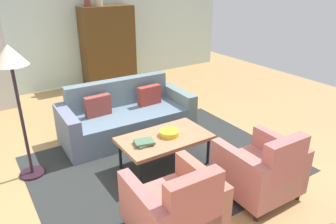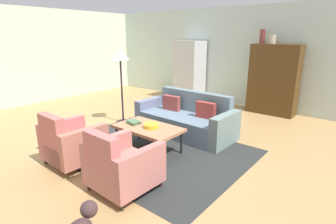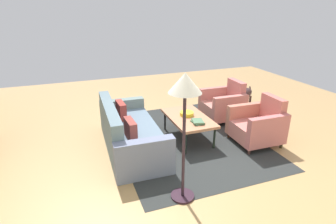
% 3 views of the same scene
% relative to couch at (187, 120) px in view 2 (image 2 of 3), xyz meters
% --- Properties ---
extents(ground_plane, '(11.26, 11.26, 0.00)m').
position_rel_couch_xyz_m(ground_plane, '(-0.45, -0.84, -0.29)').
color(ground_plane, tan).
extents(wall_back, '(9.38, 0.12, 2.80)m').
position_rel_couch_xyz_m(wall_back, '(-0.45, 2.98, 1.11)').
color(wall_back, silver).
rests_on(wall_back, ground).
extents(wall_left, '(0.12, 7.65, 2.80)m').
position_rel_couch_xyz_m(wall_left, '(-5.14, -0.84, 1.11)').
color(wall_left, beige).
rests_on(wall_left, ground).
extents(area_rug, '(3.40, 2.60, 0.01)m').
position_rel_couch_xyz_m(area_rug, '(-0.00, -1.14, -0.28)').
color(area_rug, '#2B2E2D').
rests_on(area_rug, ground).
extents(couch, '(2.13, 0.96, 0.86)m').
position_rel_couch_xyz_m(couch, '(0.00, 0.00, 0.00)').
color(couch, slate).
rests_on(couch, ground).
extents(coffee_table, '(1.20, 0.70, 0.45)m').
position_rel_couch_xyz_m(coffee_table, '(-0.00, -1.19, 0.13)').
color(coffee_table, black).
rests_on(coffee_table, ground).
extents(armchair_left, '(0.82, 0.82, 0.88)m').
position_rel_couch_xyz_m(armchair_left, '(-0.60, -2.35, 0.06)').
color(armchair_left, '#3A2422').
rests_on(armchair_left, ground).
extents(armchair_right, '(0.82, 0.82, 0.88)m').
position_rel_couch_xyz_m(armchair_right, '(0.60, -2.35, 0.06)').
color(armchair_right, black).
rests_on(armchair_right, ground).
extents(fruit_bowl, '(0.26, 0.26, 0.07)m').
position_rel_couch_xyz_m(fruit_bowl, '(0.07, -1.19, 0.20)').
color(fruit_bowl, gold).
rests_on(fruit_bowl, coffee_table).
extents(book_stack, '(0.28, 0.24, 0.05)m').
position_rel_couch_xyz_m(book_stack, '(-0.33, -1.22, 0.19)').
color(book_stack, '#42694A').
rests_on(book_stack, coffee_table).
extents(cabinet, '(1.20, 0.51, 1.80)m').
position_rel_couch_xyz_m(cabinet, '(0.87, 2.64, 0.61)').
color(cabinet, '#4D3215').
rests_on(cabinet, ground).
extents(vase_tall, '(0.14, 0.14, 0.36)m').
position_rel_couch_xyz_m(vase_tall, '(0.47, 2.63, 1.69)').
color(vase_tall, brown).
rests_on(vase_tall, cabinet).
extents(vase_round, '(0.18, 0.18, 0.22)m').
position_rel_couch_xyz_m(vase_round, '(0.72, 2.63, 1.62)').
color(vase_round, '#BBAD92').
rests_on(vase_round, cabinet).
extents(refrigerator, '(0.80, 0.73, 1.85)m').
position_rel_couch_xyz_m(refrigerator, '(-1.72, 2.53, 0.64)').
color(refrigerator, '#B7BABF').
rests_on(refrigerator, ground).
extents(floor_lamp, '(0.40, 0.40, 1.72)m').
position_rel_couch_xyz_m(floor_lamp, '(-1.58, -0.40, 1.16)').
color(floor_lamp, black).
rests_on(floor_lamp, ground).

